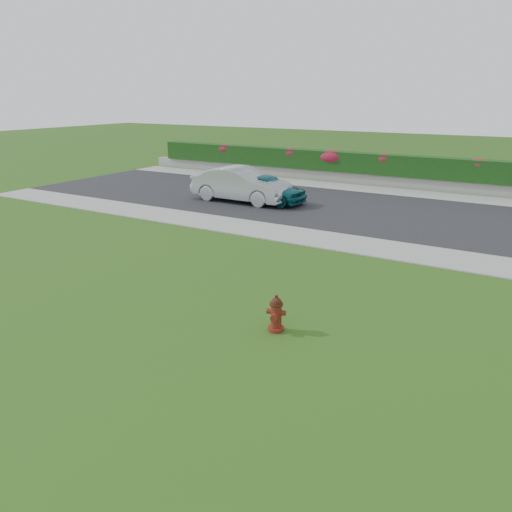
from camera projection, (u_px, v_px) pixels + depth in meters
The scene contains 14 objects.
ground at pixel (169, 360), 9.41m from camera, with size 120.00×120.00×0.00m, color black.
street_far at pixel (281, 201), 23.28m from camera, with size 26.00×8.00×0.04m, color black.
sidewalk_far at pixel (200, 221), 19.67m from camera, with size 24.00×2.00×0.04m, color gray.
sidewalk_beyond at pixel (397, 192), 25.42m from camera, with size 34.00×2.00×0.04m, color gray.
retaining_wall at pixel (405, 182), 26.56m from camera, with size 34.00×0.40×0.60m, color gray.
hedge at pixel (407, 166), 26.38m from camera, with size 32.00×0.90×1.10m, color black.
fire_hydrant at pixel (276, 314), 10.45m from camera, with size 0.42×0.40×0.81m.
sedan_teal at pixel (265, 188), 22.68m from camera, with size 1.56×3.87×1.32m, color #0C545C.
sedan_silver at pixel (241, 185), 22.86m from camera, with size 1.65×4.74×1.56m, color #A1A4A9.
flower_clump_a at pixel (226, 149), 31.79m from camera, with size 1.25×0.80×0.63m, color #A51C38.
flower_clump_b at pixel (292, 153), 29.49m from camera, with size 1.21×0.78×0.60m, color #A51C38.
flower_clump_c at pixel (332, 157), 28.28m from camera, with size 1.57×1.01×0.78m, color #A51C38.
flower_clump_d at pixel (384, 159), 26.79m from camera, with size 1.19×0.77×0.60m, color #A51C38.
flower_clump_e at pixel (479, 165), 24.50m from camera, with size 1.13×0.72×0.56m, color #A51C38.
Camera 1 is at (5.68, -6.33, 4.77)m, focal length 35.00 mm.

